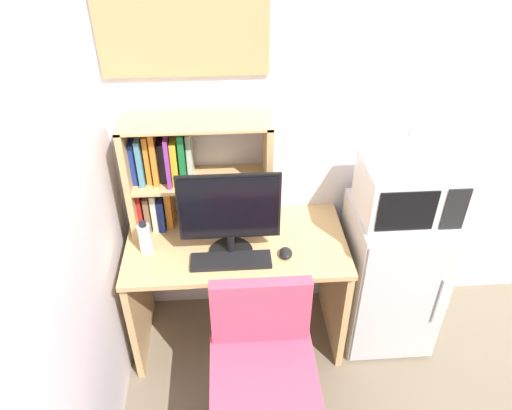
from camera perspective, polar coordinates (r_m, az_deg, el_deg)
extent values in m
cube|color=silver|center=(2.86, 26.40, 10.38)|extent=(6.40, 0.04, 2.60)
cube|color=tan|center=(2.54, -2.31, -4.54)|extent=(1.14, 0.60, 0.03)
cube|color=tan|center=(2.84, -13.55, -10.53)|extent=(0.04, 0.54, 0.70)
cube|color=tan|center=(2.85, 9.21, -9.58)|extent=(0.04, 0.54, 0.70)
cube|color=tan|center=(2.53, -14.50, 3.14)|extent=(0.03, 0.26, 0.62)
cube|color=tan|center=(2.49, 1.35, 3.83)|extent=(0.03, 0.26, 0.62)
cube|color=tan|center=(2.34, -7.15, 9.76)|extent=(0.73, 0.26, 0.01)
cube|color=tan|center=(2.50, -6.60, 2.97)|extent=(0.66, 0.26, 0.01)
cube|color=#B21E1E|center=(2.65, -13.26, -0.07)|extent=(0.02, 0.19, 0.23)
cube|color=brown|center=(2.65, -12.47, -0.26)|extent=(0.03, 0.18, 0.21)
cube|color=silver|center=(2.65, -11.71, -0.10)|extent=(0.03, 0.18, 0.22)
cube|color=navy|center=(2.65, -10.93, -0.40)|extent=(0.03, 0.19, 0.19)
cube|color=orange|center=(2.64, -10.15, 0.27)|extent=(0.03, 0.15, 0.24)
cube|color=navy|center=(2.51, -14.05, 5.29)|extent=(0.03, 0.16, 0.22)
cube|color=teal|center=(2.49, -13.30, 5.50)|extent=(0.03, 0.19, 0.25)
cube|color=orange|center=(2.49, -12.51, 5.74)|extent=(0.03, 0.16, 0.26)
cube|color=orange|center=(2.47, -11.74, 5.90)|extent=(0.03, 0.18, 0.28)
cube|color=black|center=(2.49, -10.81, 5.43)|extent=(0.04, 0.15, 0.22)
cube|color=purple|center=(2.46, -10.19, 5.72)|extent=(0.02, 0.22, 0.26)
cube|color=gold|center=(2.47, -9.46, 5.54)|extent=(0.03, 0.19, 0.24)
cube|color=#197233|center=(2.45, -8.59, 6.01)|extent=(0.03, 0.19, 0.28)
cube|color=silver|center=(2.47, -7.78, 6.02)|extent=(0.03, 0.15, 0.26)
cylinder|color=black|center=(2.46, -2.94, -5.50)|extent=(0.22, 0.22, 0.02)
cylinder|color=black|center=(2.42, -2.98, -4.49)|extent=(0.04, 0.04, 0.10)
cube|color=black|center=(2.29, -3.15, -0.24)|extent=(0.49, 0.01, 0.36)
cube|color=black|center=(2.29, -3.15, -0.31)|extent=(0.46, 0.02, 0.34)
cube|color=black|center=(2.40, -2.94, -6.55)|extent=(0.40, 0.12, 0.02)
ellipsoid|color=black|center=(2.43, 3.52, -5.65)|extent=(0.07, 0.08, 0.04)
cylinder|color=silver|center=(2.48, -12.89, -3.87)|extent=(0.06, 0.06, 0.16)
cylinder|color=black|center=(2.43, -13.18, -2.21)|extent=(0.04, 0.04, 0.02)
cube|color=silver|center=(2.87, 15.37, -7.86)|extent=(0.49, 0.48, 0.87)
cube|color=silver|center=(2.71, 16.87, -11.42)|extent=(0.47, 0.01, 0.84)
cylinder|color=#B2B2B7|center=(2.73, 20.56, -10.56)|extent=(0.01, 0.01, 0.31)
cube|color=silver|center=(2.52, 17.42, 1.77)|extent=(0.46, 0.35, 0.29)
cube|color=black|center=(2.36, 17.30, -0.74)|extent=(0.28, 0.01, 0.22)
cube|color=black|center=(2.45, 22.36, -0.50)|extent=(0.11, 0.01, 0.23)
cylinder|color=silver|center=(2.45, 18.29, 4.67)|extent=(0.11, 0.11, 0.01)
cylinder|color=silver|center=(2.43, 18.48, 5.51)|extent=(0.02, 0.02, 0.07)
cylinder|color=silver|center=(2.37, 19.05, 7.68)|extent=(0.15, 0.03, 0.15)
cube|color=#D84766|center=(2.28, 0.95, -19.96)|extent=(0.48, 0.48, 0.07)
cube|color=#D84766|center=(2.24, 0.54, -12.29)|extent=(0.45, 0.06, 0.36)
cube|color=tan|center=(2.31, -8.67, 20.80)|extent=(0.78, 0.02, 0.52)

